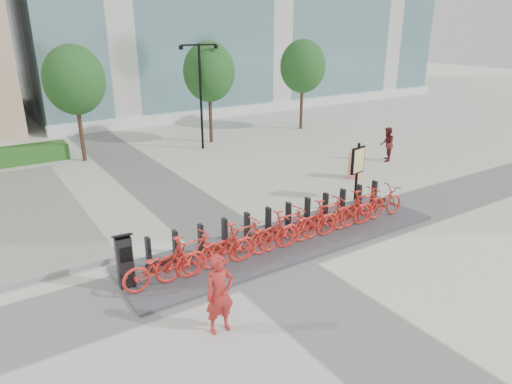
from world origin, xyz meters
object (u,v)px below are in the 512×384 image
kiosk (125,260)px  pedestrian (387,144)px  worker_red (220,294)px  construction_barrel (355,165)px  map_sign (358,163)px  bike_0 (162,265)px

kiosk → pedestrian: 13.92m
kiosk → pedestrian: bearing=22.4°
worker_red → construction_barrel: size_ratio=1.52×
kiosk → pedestrian: pedestrian is taller
construction_barrel → map_sign: size_ratio=0.54×
map_sign → worker_red: bearing=-164.0°
pedestrian → map_sign: map_sign is taller
worker_red → construction_barrel: 10.86m
map_sign → kiosk: bearing=177.5°
worker_red → pedestrian: bearing=31.0°
pedestrian → construction_barrel: (-2.95, -1.03, -0.22)m
construction_barrel → kiosk: bearing=-163.4°
pedestrian → map_sign: bearing=-9.7°
kiosk → construction_barrel: kiosk is taller
bike_0 → worker_red: bearing=-170.6°
kiosk → construction_barrel: size_ratio=1.24×
pedestrian → map_sign: (-4.67, -2.81, 0.59)m
bike_0 → kiosk: 0.86m
construction_barrel → map_sign: map_sign is taller
worker_red → pedestrian: (12.22, 6.67, -0.07)m
construction_barrel → bike_0: bearing=-159.9°
bike_0 → map_sign: bearing=-77.7°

